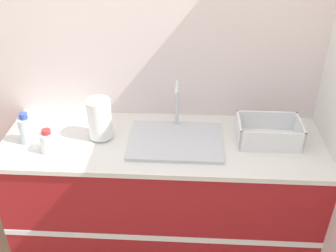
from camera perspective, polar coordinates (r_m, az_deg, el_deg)
wall_back at (r=2.40m, az=-0.19°, el=9.69°), size 4.25×0.06×2.60m
counter_cabinet at (r=2.57m, az=-0.60°, el=-10.71°), size 1.88×0.63×0.93m
sink at (r=2.26m, az=1.10°, el=-1.86°), size 0.53×0.40×0.31m
paper_towel_roll at (r=2.28m, az=-9.89°, el=1.01°), size 0.14×0.14×0.25m
dish_rack at (r=2.33m, az=14.33°, el=-1.14°), size 0.36×0.24×0.13m
bottle_white_spray at (r=2.26m, az=-17.01°, el=-2.21°), size 0.09×0.09×0.14m
bottle_clear at (r=2.37m, az=-19.87°, el=-0.47°), size 0.08×0.08×0.19m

